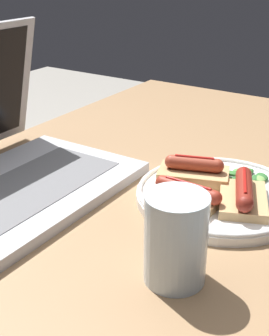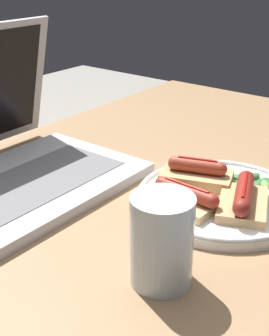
{
  "view_description": "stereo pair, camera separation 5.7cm",
  "coord_description": "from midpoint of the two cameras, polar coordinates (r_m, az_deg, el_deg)",
  "views": [
    {
      "loc": [
        -0.59,
        -0.41,
        1.08
      ],
      "look_at": [
        -0.03,
        -0.05,
        0.77
      ],
      "focal_mm": 50.0,
      "sensor_mm": 36.0,
      "label": 1
    },
    {
      "loc": [
        -0.55,
        -0.46,
        1.08
      ],
      "look_at": [
        -0.03,
        -0.05,
        0.77
      ],
      "focal_mm": 50.0,
      "sensor_mm": 36.0,
      "label": 2
    }
  ],
  "objects": [
    {
      "name": "desk",
      "position": [
        0.84,
        -3.62,
        -6.92
      ],
      "size": [
        1.32,
        0.68,
        0.71
      ],
      "color": "#93704C",
      "rests_on": "ground_plane"
    },
    {
      "name": "laptop",
      "position": [
        0.82,
        -17.86,
        0.57
      ],
      "size": [
        0.38,
        0.32,
        0.26
      ],
      "color": "#B7B7BC",
      "rests_on": "desk"
    },
    {
      "name": "plate",
      "position": [
        0.76,
        8.25,
        -3.3
      ],
      "size": [
        0.27,
        0.27,
        0.02
      ],
      "color": "white",
      "rests_on": "desk"
    },
    {
      "name": "sausage_toast_left",
      "position": [
        0.72,
        10.98,
        -3.2
      ],
      "size": [
        0.13,
        0.11,
        0.04
      ],
      "rotation": [
        0.0,
        0.0,
        0.38
      ],
      "color": "tan",
      "rests_on": "plate"
    },
    {
      "name": "sausage_toast_middle",
      "position": [
        0.79,
        5.19,
        -0.44
      ],
      "size": [
        0.1,
        0.13,
        0.04
      ],
      "rotation": [
        0.0,
        0.0,
        1.91
      ],
      "color": "tan",
      "rests_on": "plate"
    },
    {
      "name": "sausage_toast_right",
      "position": [
        0.71,
        4.21,
        -3.44
      ],
      "size": [
        0.07,
        0.11,
        0.04
      ],
      "rotation": [
        0.0,
        0.0,
        4.68
      ],
      "color": "tan",
      "rests_on": "plate"
    },
    {
      "name": "salad_pile",
      "position": [
        0.81,
        11.82,
        -1.06
      ],
      "size": [
        0.07,
        0.08,
        0.01
      ],
      "color": "#2D662D",
      "rests_on": "plate"
    },
    {
      "name": "drinking_glass",
      "position": [
        0.56,
        2.13,
        -8.7
      ],
      "size": [
        0.08,
        0.08,
        0.11
      ],
      "color": "silver",
      "rests_on": "desk"
    }
  ]
}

